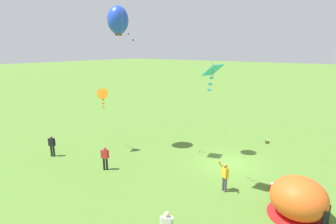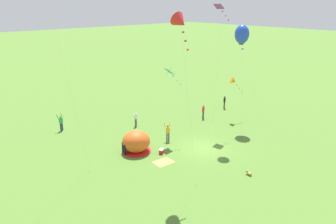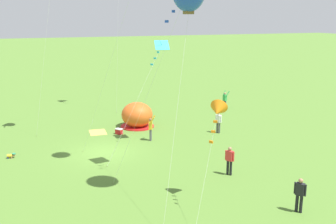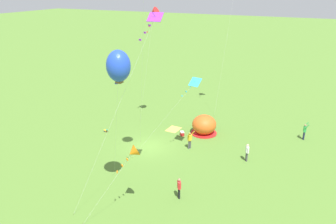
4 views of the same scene
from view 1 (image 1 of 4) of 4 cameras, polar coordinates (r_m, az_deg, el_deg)
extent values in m
plane|color=#517A2D|center=(20.15, 12.97, -10.83)|extent=(300.00, 300.00, 0.00)
ellipsoid|color=#D8591E|center=(15.09, 26.54, -16.35)|extent=(2.70, 2.60, 2.10)
cylinder|color=red|center=(15.59, 26.13, -19.56)|extent=(2.81, 2.81, 0.10)
cube|color=black|center=(15.02, 31.06, -19.28)|extent=(0.29, 0.81, 1.10)
cube|color=gold|center=(18.65, 26.69, -14.09)|extent=(1.78, 1.41, 0.01)
cube|color=red|center=(17.40, 22.38, -15.00)|extent=(0.63, 0.60, 0.38)
cube|color=white|center=(17.30, 22.45, -14.35)|extent=(0.64, 0.61, 0.06)
cylinder|color=gold|center=(25.21, 20.79, -5.93)|extent=(0.27, 0.35, 0.22)
sphere|color=#9E7051|center=(24.98, 20.54, -6.01)|extent=(0.19, 0.19, 0.19)
cylinder|color=#338C59|center=(24.95, 20.56, -5.82)|extent=(0.24, 0.24, 0.06)
cylinder|color=#9E7051|center=(25.10, 20.86, -6.23)|extent=(0.07, 0.07, 0.17)
cylinder|color=#9E7051|center=(25.17, 20.45, -6.13)|extent=(0.07, 0.07, 0.17)
cylinder|color=navy|center=(25.32, 21.06, -6.12)|extent=(0.09, 0.09, 0.13)
cylinder|color=navy|center=(25.38, 20.73, -6.04)|extent=(0.09, 0.09, 0.13)
cylinder|color=black|center=(22.52, -23.59, -7.79)|extent=(0.15, 0.15, 0.88)
cylinder|color=black|center=(22.62, -24.04, -7.75)|extent=(0.15, 0.15, 0.88)
cube|color=black|center=(22.33, -24.00, -6.00)|extent=(0.45, 0.41, 0.60)
sphere|color=#9E7051|center=(22.19, -24.11, -4.95)|extent=(0.22, 0.22, 0.22)
cylinder|color=black|center=(22.21, -23.43, -6.04)|extent=(0.09, 0.09, 0.58)
cylinder|color=black|center=(22.44, -24.57, -5.95)|extent=(0.09, 0.09, 0.58)
cube|color=white|center=(11.81, -0.24, -23.04)|extent=(0.45, 0.39, 0.60)
sphere|color=beige|center=(11.56, -0.24, -21.33)|extent=(0.22, 0.22, 0.22)
cylinder|color=white|center=(11.78, 1.07, -23.14)|extent=(0.09, 0.09, 0.58)
cylinder|color=white|center=(11.84, -1.54, -22.92)|extent=(0.09, 0.09, 0.58)
cylinder|color=black|center=(19.06, -13.76, -10.90)|extent=(0.15, 0.15, 0.88)
cylinder|color=black|center=(19.01, -13.17, -10.93)|extent=(0.15, 0.15, 0.88)
cube|color=red|center=(18.75, -13.59, -8.86)|extent=(0.45, 0.41, 0.60)
sphere|color=#9E7051|center=(18.59, -13.67, -7.63)|extent=(0.22, 0.22, 0.22)
cylinder|color=red|center=(18.82, -14.33, -8.81)|extent=(0.09, 0.09, 0.58)
cylinder|color=red|center=(18.68, -12.85, -8.90)|extent=(0.09, 0.09, 0.58)
cylinder|color=#4C4C51|center=(16.31, 12.43, -15.24)|extent=(0.15, 0.15, 0.88)
cylinder|color=#4C4C51|center=(16.44, 11.96, -14.97)|extent=(0.15, 0.15, 0.88)
cube|color=gold|center=(16.04, 12.33, -12.78)|extent=(0.45, 0.38, 0.60)
sphere|color=brown|center=(15.85, 12.41, -11.39)|extent=(0.22, 0.22, 0.22)
cylinder|color=gold|center=(15.57, 12.65, -11.75)|extent=(0.19, 0.39, 0.50)
cylinder|color=gold|center=(15.93, 11.36, -11.08)|extent=(0.29, 0.36, 0.50)
cylinder|color=silver|center=(21.44, -4.33, 5.38)|extent=(3.11, 3.13, 10.33)
cylinder|color=brown|center=(23.03, 1.40, -7.22)|extent=(0.03, 0.03, 0.06)
ellipsoid|color=blue|center=(21.26, -10.85, 19.08)|extent=(1.59, 1.59, 2.10)
cube|color=brown|center=(21.18, -10.73, 16.40)|extent=(0.40, 0.40, 0.29)
cube|color=blue|center=(21.21, -9.63, 17.67)|extent=(0.18, 0.18, 0.12)
cube|color=blue|center=(21.18, -8.61, 16.46)|extent=(0.16, 0.20, 0.12)
cube|color=blue|center=(21.17, -7.60, 15.24)|extent=(0.14, 0.21, 0.12)
cylinder|color=silver|center=(17.65, 7.99, -1.82)|extent=(3.32, 4.86, 7.13)
cylinder|color=brown|center=(21.57, 6.85, -8.81)|extent=(0.03, 0.03, 0.06)
cube|color=#33B7D1|center=(14.15, 9.71, 8.98)|extent=(0.95, 1.11, 0.63)
cylinder|color=#332314|center=(14.15, 9.72, 9.02)|extent=(0.32, 0.46, 0.68)
cube|color=#33B7D1|center=(14.63, 9.41, 7.34)|extent=(0.21, 0.13, 0.12)
cube|color=#33B7D1|center=(15.04, 9.17, 6.02)|extent=(0.19, 0.18, 0.12)
cube|color=#33B7D1|center=(15.46, 8.95, 4.77)|extent=(0.20, 0.16, 0.12)
cylinder|color=silver|center=(23.47, -13.67, -1.24)|extent=(2.83, 2.48, 4.72)
cylinder|color=brown|center=(25.93, -13.34, -5.17)|extent=(0.03, 0.03, 0.06)
cone|color=orange|center=(21.15, -14.08, 3.66)|extent=(1.24, 1.24, 1.02)
cube|color=orange|center=(21.66, -13.99, 2.66)|extent=(0.16, 0.20, 0.12)
cube|color=orange|center=(22.09, -13.91, 1.83)|extent=(0.15, 0.20, 0.12)
cube|color=orange|center=(22.53, -13.84, 1.04)|extent=(0.20, 0.15, 0.12)
cylinder|color=silver|center=(18.81, 7.20, 12.48)|extent=(5.63, 4.06, 15.77)
cylinder|color=brown|center=(21.17, 16.03, -9.71)|extent=(0.03, 0.03, 0.06)
cylinder|color=silver|center=(21.80, -10.19, 9.20)|extent=(5.43, 3.96, 13.25)
cylinder|color=brown|center=(26.38, -10.60, -4.71)|extent=(0.03, 0.03, 0.06)
cylinder|color=silver|center=(20.42, 31.96, 5.84)|extent=(0.02, 2.04, 12.37)
cylinder|color=brown|center=(22.86, 30.22, -9.34)|extent=(0.03, 0.03, 0.06)
camera|label=2|loc=(40.09, 61.06, 14.78)|focal=35.00mm
camera|label=3|loc=(39.16, -20.27, 14.16)|focal=42.00mm
camera|label=4|loc=(33.56, -51.98, 20.80)|focal=35.00mm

